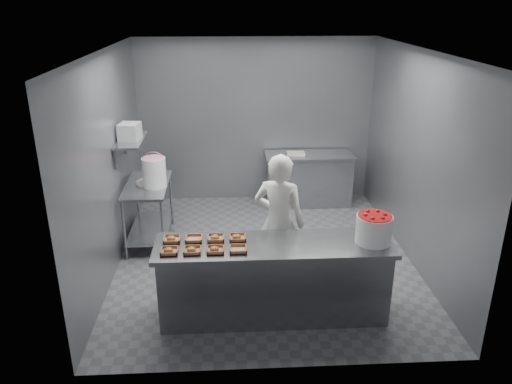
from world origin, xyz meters
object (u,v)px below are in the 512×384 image
tray_4 (172,239)px  tray_6 (216,238)px  strawberry_tub (374,228)px  glaze_bucket (154,171)px  back_counter (308,179)px  tray_2 (215,249)px  tray_7 (237,237)px  worker (279,222)px  tray_3 (238,249)px  tray_0 (169,251)px  tray_1 (192,250)px  appliance (130,131)px  prep_table (149,204)px  tray_5 (194,238)px  service_counter (273,279)px

tray_4 → tray_6: size_ratio=1.00×
strawberry_tub → glaze_bucket: (-2.60, 1.88, 0.05)m
back_counter → tray_4: 3.74m
back_counter → tray_2: tray_2 is taller
tray_7 → worker: bearing=43.5°
tray_3 → tray_0: bearing=-180.0°
back_counter → tray_1: bearing=-117.7°
tray_0 → tray_4: 0.27m
worker → glaze_bucket: 2.07m
tray_4 → appliance: (-0.70, 1.80, 0.75)m
tray_3 → strawberry_tub: bearing=4.6°
tray_0 → glaze_bucket: 2.04m
worker → prep_table: bearing=-14.4°
tray_3 → tray_5: bearing=150.4°
back_counter → tray_7: (-1.30, -3.11, 0.47)m
tray_5 → tray_1: bearing=-90.6°
tray_0 → tray_2: 0.48m
tray_1 → appliance: size_ratio=0.63×
tray_2 → tray_1: bearing=180.0°
tray_7 → appliance: bearing=128.3°
strawberry_tub → glaze_bucket: glaze_bucket is taller
tray_5 → tray_7: 0.48m
tray_3 → glaze_bucket: (-1.13, 1.99, 0.20)m
tray_3 → back_counter: bearing=69.1°
worker → tray_3: bearing=78.5°
appliance → tray_1: bearing=-58.1°
tray_4 → tray_6: same height
tray_5 → tray_2: bearing=-49.0°
back_counter → tray_3: (-1.29, -3.39, 0.47)m
back_counter → tray_0: size_ratio=8.01×
tray_3 → worker: worker is taller
tray_3 → appliance: (-1.43, 2.08, 0.76)m
tray_1 → glaze_bucket: (-0.64, 1.99, 0.20)m
back_counter → worker: (-0.78, -2.62, 0.41)m
appliance → tray_5: bearing=-54.8°
prep_table → tray_1: 2.25m
tray_2 → tray_6: same height
tray_3 → worker: size_ratio=0.11×
tray_3 → appliance: bearing=124.5°
tray_4 → glaze_bucket: 1.78m
tray_7 → tray_4: bearing=180.0°
back_counter → tray_5: tray_5 is taller
tray_1 → tray_3: tray_1 is taller
tray_7 → tray_3: bearing=-89.4°
service_counter → tray_5: tray_5 is taller
service_counter → strawberry_tub: bearing=-1.0°
prep_table → tray_7: 2.23m
tray_1 → worker: worker is taller
back_counter → strawberry_tub: (0.18, -3.27, 0.62)m
tray_2 → glaze_bucket: (-0.88, 1.99, 0.20)m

